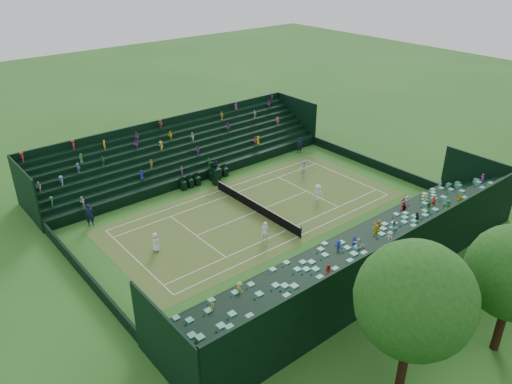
% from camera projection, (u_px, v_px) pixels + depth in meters
% --- Properties ---
extents(ground, '(160.00, 160.00, 0.00)m').
position_uv_depth(ground, '(256.00, 212.00, 44.91)').
color(ground, '#27611E').
rests_on(ground, ground).
extents(court_surface, '(12.97, 26.77, 0.01)m').
position_uv_depth(court_surface, '(256.00, 212.00, 44.91)').
color(court_surface, '#397928').
rests_on(court_surface, ground).
extents(perimeter_wall_north, '(17.17, 0.20, 1.00)m').
position_uv_depth(perimeter_wall_north, '(370.00, 162.00, 53.68)').
color(perimeter_wall_north, black).
rests_on(perimeter_wall_north, ground).
extents(perimeter_wall_south, '(17.17, 0.20, 1.00)m').
position_uv_depth(perimeter_wall_south, '(85.00, 275.00, 35.69)').
color(perimeter_wall_south, black).
rests_on(perimeter_wall_south, ground).
extents(perimeter_wall_east, '(0.20, 31.77, 1.00)m').
position_uv_depth(perimeter_wall_east, '(325.00, 247.00, 38.84)').
color(perimeter_wall_east, black).
rests_on(perimeter_wall_east, ground).
extents(perimeter_wall_west, '(0.20, 31.77, 1.00)m').
position_uv_depth(perimeter_wall_west, '(203.00, 176.00, 50.52)').
color(perimeter_wall_west, black).
rests_on(perimeter_wall_west, ground).
extents(north_grandstand, '(6.60, 32.00, 4.90)m').
position_uv_depth(north_grandstand, '(369.00, 260.00, 35.49)').
color(north_grandstand, black).
rests_on(north_grandstand, ground).
extents(south_grandstand, '(6.60, 32.00, 4.90)m').
position_uv_depth(south_grandstand, '(180.00, 154.00, 52.92)').
color(south_grandstand, black).
rests_on(south_grandstand, ground).
extents(tennis_net, '(11.67, 0.10, 1.06)m').
position_uv_depth(tennis_net, '(256.00, 207.00, 44.67)').
color(tennis_net, black).
rests_on(tennis_net, ground).
extents(umpire_chair, '(0.83, 0.83, 2.60)m').
position_uv_depth(umpire_chair, '(216.00, 174.00, 49.39)').
color(umpire_chair, black).
rests_on(umpire_chair, ground).
extents(courtside_chairs, '(0.57, 5.54, 1.25)m').
position_uv_depth(courtside_chairs, '(205.00, 178.00, 50.07)').
color(courtside_chairs, black).
rests_on(courtside_chairs, ground).
extents(player_near_west, '(0.92, 0.76, 1.62)m').
position_uv_depth(player_near_west, '(156.00, 242.00, 38.92)').
color(player_near_west, white).
rests_on(player_near_west, ground).
extents(player_near_east, '(0.77, 0.76, 1.79)m').
position_uv_depth(player_near_east, '(265.00, 231.00, 40.19)').
color(player_near_east, white).
rests_on(player_near_east, ground).
extents(player_far_west, '(0.86, 0.72, 1.58)m').
position_uv_depth(player_far_west, '(303.00, 168.00, 51.54)').
color(player_far_west, silver).
rests_on(player_far_west, ground).
extents(player_far_east, '(1.18, 0.98, 1.58)m').
position_uv_depth(player_far_east, '(318.00, 192.00, 46.61)').
color(player_far_east, white).
rests_on(player_far_east, ground).
extents(line_judge_north, '(0.66, 0.80, 1.88)m').
position_uv_depth(line_judge_north, '(300.00, 145.00, 56.81)').
color(line_judge_north, black).
rests_on(line_judge_north, ground).
extents(line_judge_south, '(0.66, 0.84, 2.03)m').
position_uv_depth(line_judge_south, '(90.00, 215.00, 42.31)').
color(line_judge_south, black).
rests_on(line_judge_south, ground).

